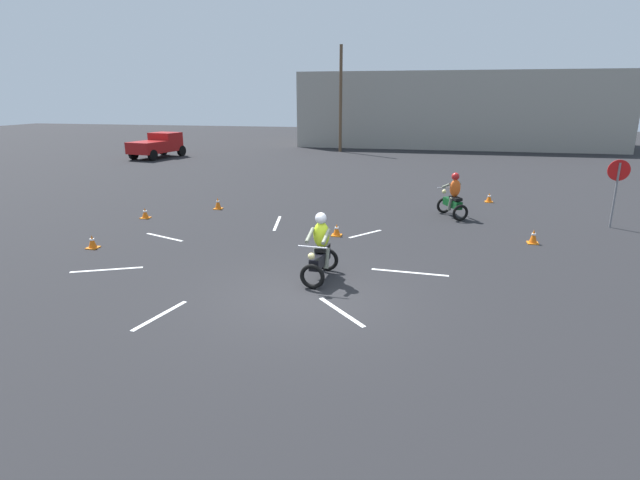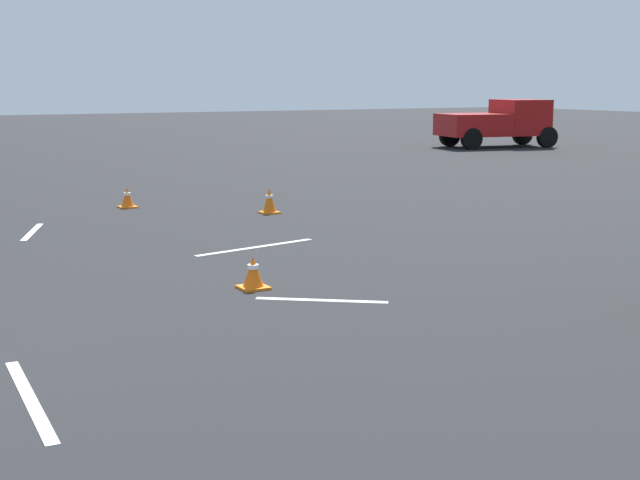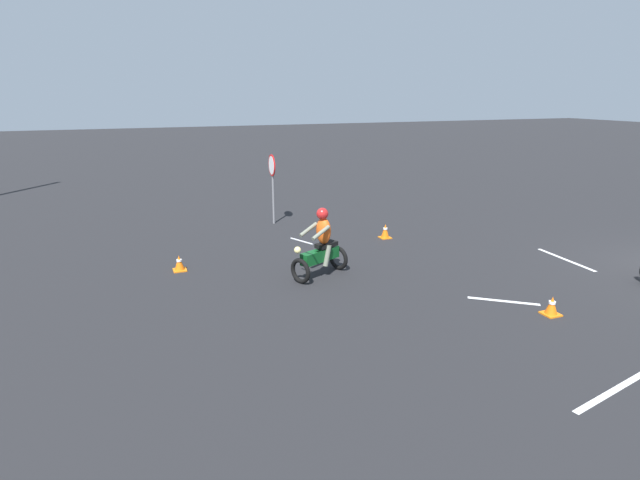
% 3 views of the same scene
% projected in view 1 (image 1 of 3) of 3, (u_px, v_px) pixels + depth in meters
% --- Properties ---
extents(ground_plane, '(120.00, 120.00, 0.00)m').
position_uv_depth(ground_plane, '(307.00, 296.00, 11.20)').
color(ground_plane, black).
extents(motorcycle_rider_foreground, '(0.72, 1.53, 1.66)m').
position_uv_depth(motorcycle_rider_foreground, '(320.00, 250.00, 12.07)').
color(motorcycle_rider_foreground, black).
rests_on(motorcycle_rider_foreground, ground).
extents(motorcycle_rider_background, '(1.15, 1.53, 1.66)m').
position_uv_depth(motorcycle_rider_background, '(453.00, 198.00, 18.26)').
color(motorcycle_rider_background, black).
rests_on(motorcycle_rider_background, ground).
extents(pickup_truck, '(2.64, 4.41, 1.73)m').
position_uv_depth(pickup_truck, '(158.00, 145.00, 35.79)').
color(pickup_truck, black).
rests_on(pickup_truck, ground).
extents(stop_sign, '(0.70, 0.08, 2.30)m').
position_uv_depth(stop_sign, '(617.00, 180.00, 16.60)').
color(stop_sign, slate).
rests_on(stop_sign, ground).
extents(traffic_cone_near_left, '(0.32, 0.32, 0.44)m').
position_uv_depth(traffic_cone_near_left, '(533.00, 237.00, 15.13)').
color(traffic_cone_near_left, orange).
rests_on(traffic_cone_near_left, ground).
extents(traffic_cone_near_right, '(0.32, 0.32, 0.40)m').
position_uv_depth(traffic_cone_near_right, '(92.00, 242.00, 14.66)').
color(traffic_cone_near_right, orange).
rests_on(traffic_cone_near_right, ground).
extents(traffic_cone_mid_center, '(0.32, 0.32, 0.39)m').
position_uv_depth(traffic_cone_mid_center, '(145.00, 213.00, 18.25)').
color(traffic_cone_mid_center, orange).
rests_on(traffic_cone_mid_center, ground).
extents(traffic_cone_mid_left, '(0.32, 0.32, 0.38)m').
position_uv_depth(traffic_cone_mid_left, '(337.00, 230.00, 15.98)').
color(traffic_cone_mid_left, orange).
rests_on(traffic_cone_mid_left, ground).
extents(traffic_cone_far_right, '(0.32, 0.32, 0.39)m').
position_uv_depth(traffic_cone_far_right, '(489.00, 198.00, 21.00)').
color(traffic_cone_far_right, orange).
rests_on(traffic_cone_far_right, ground).
extents(traffic_cone_far_left, '(0.32, 0.32, 0.46)m').
position_uv_depth(traffic_cone_far_left, '(218.00, 204.00, 19.72)').
color(traffic_cone_far_left, orange).
rests_on(traffic_cone_far_left, ground).
extents(lane_stripe_e, '(1.95, 0.20, 0.01)m').
position_uv_depth(lane_stripe_e, '(410.00, 272.00, 12.70)').
color(lane_stripe_e, silver).
rests_on(lane_stripe_e, ground).
extents(lane_stripe_ne, '(0.95, 1.22, 0.01)m').
position_uv_depth(lane_stripe_ne, '(365.00, 234.00, 16.23)').
color(lane_stripe_ne, silver).
rests_on(lane_stripe_ne, ground).
extents(lane_stripe_n, '(0.51, 2.02, 0.01)m').
position_uv_depth(lane_stripe_n, '(277.00, 223.00, 17.59)').
color(lane_stripe_n, silver).
rests_on(lane_stripe_n, ground).
extents(lane_stripe_w, '(1.58, 0.67, 0.01)m').
position_uv_depth(lane_stripe_w, '(164.00, 237.00, 15.85)').
color(lane_stripe_w, silver).
rests_on(lane_stripe_w, ground).
extents(lane_stripe_sw, '(1.65, 0.85, 0.01)m').
position_uv_depth(lane_stripe_sw, '(107.00, 270.00, 12.89)').
color(lane_stripe_sw, silver).
rests_on(lane_stripe_sw, ground).
extents(lane_stripe_s, '(0.43, 1.56, 0.01)m').
position_uv_depth(lane_stripe_s, '(160.00, 315.00, 10.22)').
color(lane_stripe_s, silver).
rests_on(lane_stripe_s, ground).
extents(lane_stripe_se, '(1.21, 1.29, 0.01)m').
position_uv_depth(lane_stripe_se, '(341.00, 312.00, 10.39)').
color(lane_stripe_se, silver).
rests_on(lane_stripe_se, ground).
extents(utility_pole_far, '(0.24, 0.24, 8.05)m').
position_uv_depth(utility_pole_far, '(341.00, 99.00, 38.79)').
color(utility_pole_far, brown).
rests_on(utility_pole_far, ground).
extents(building_backdrop, '(26.45, 10.49, 6.24)m').
position_uv_depth(building_backdrop, '(454.00, 109.00, 44.67)').
color(building_backdrop, gray).
rests_on(building_backdrop, ground).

